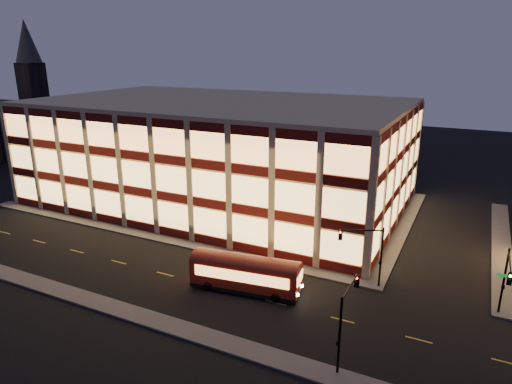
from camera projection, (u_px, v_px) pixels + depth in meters
The scene contains 12 objects.
ground at pixel (169, 245), 51.95m from camera, with size 200.00×200.00×0.00m, color black.
sidewalk_office_south at pixel (153, 236), 54.05m from camera, with size 54.00×2.00×0.15m, color #514F4C.
sidewalk_office_east at pixel (402, 227), 56.73m from camera, with size 2.00×30.00×0.15m, color #514F4C.
sidewalk_tower_west at pixel (501, 243), 52.08m from camera, with size 2.00×30.00×0.15m, color #514F4C.
sidewalk_near at pixel (81, 297), 40.82m from camera, with size 100.00×2.00×0.15m, color #514F4C.
office_building at pixel (221, 151), 65.45m from camera, with size 50.45×30.45×14.50m.
church_tower at pixel (35, 100), 113.02m from camera, with size 5.00×5.00×18.00m, color #2D2621.
church_spire at pixel (26, 41), 108.80m from camera, with size 6.00×6.00×10.00m, color #4C473F.
traffic_signal_far at pixel (366, 247), 41.52m from camera, with size 3.79×1.87×6.00m.
traffic_signal_right at pixel (506, 277), 36.02m from camera, with size 1.20×4.37×6.00m.
traffic_signal_near at pixel (347, 311), 31.34m from camera, with size 0.32×4.45×6.00m.
trolley_bus at pixel (245, 272), 41.59m from camera, with size 10.38×3.86×3.43m.
Camera 1 is at (30.07, -38.37, 21.38)m, focal length 32.00 mm.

